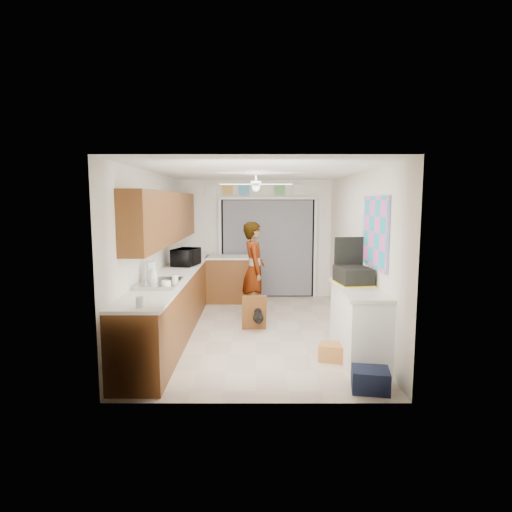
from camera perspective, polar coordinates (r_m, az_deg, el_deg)
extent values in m
plane|color=#B8A794|center=(6.96, 0.00, -9.86)|extent=(5.00, 5.00, 0.00)
plane|color=white|center=(6.67, 0.00, 11.14)|extent=(5.00, 5.00, 0.00)
plane|color=white|center=(9.19, 0.00, 2.30)|extent=(3.20, 0.00, 3.20)
plane|color=white|center=(4.23, -0.01, -3.69)|extent=(3.20, 0.00, 3.20)
plane|color=white|center=(6.89, -13.43, 0.40)|extent=(0.00, 5.00, 5.00)
plane|color=white|center=(6.89, 13.43, 0.40)|extent=(0.00, 5.00, 5.00)
cube|color=brown|center=(6.97, -10.82, -6.14)|extent=(0.60, 4.80, 0.90)
cube|color=white|center=(6.87, -10.83, -2.33)|extent=(0.62, 4.80, 0.04)
cube|color=brown|center=(7.01, -11.91, 5.07)|extent=(0.32, 4.00, 0.80)
cube|color=silver|center=(5.90, -12.66, -3.62)|extent=(0.50, 0.76, 0.06)
cylinder|color=silver|center=(5.93, -14.48, -2.69)|extent=(0.03, 0.03, 0.22)
cube|color=brown|center=(8.81, -3.25, -3.18)|extent=(1.00, 0.60, 0.90)
cube|color=white|center=(8.74, -3.28, -0.15)|extent=(1.04, 0.64, 0.04)
cube|color=black|center=(9.18, 1.56, 1.04)|extent=(2.00, 0.06, 2.10)
cube|color=gray|center=(9.14, 1.57, 1.01)|extent=(1.90, 0.03, 2.05)
cube|color=white|center=(9.18, -4.81, 1.01)|extent=(0.06, 0.04, 2.10)
cube|color=white|center=(9.23, 7.91, 1.01)|extent=(0.06, 0.04, 2.10)
cube|color=white|center=(9.09, 1.59, 7.73)|extent=(2.10, 0.04, 0.06)
cube|color=gold|center=(9.14, -3.80, 8.84)|extent=(0.22, 0.02, 0.22)
cube|color=#4BA6C8|center=(9.13, -1.59, 8.86)|extent=(0.22, 0.02, 0.22)
cube|color=#60A45E|center=(9.14, 3.18, 8.85)|extent=(0.22, 0.02, 0.22)
cube|color=white|center=(9.17, 5.70, 8.82)|extent=(0.22, 0.02, 0.22)
cube|color=silver|center=(9.17, -6.01, 8.81)|extent=(0.22, 0.02, 0.26)
cube|color=white|center=(5.84, 13.52, -8.85)|extent=(0.50, 1.40, 0.90)
cube|color=white|center=(5.73, 13.57, -4.34)|extent=(0.54, 1.44, 0.04)
cube|color=#F45AC9|center=(5.88, 15.60, 3.09)|extent=(0.03, 1.15, 0.95)
cube|color=white|center=(6.86, 0.00, 9.53)|extent=(1.14, 1.14, 0.24)
imported|color=black|center=(7.54, -9.31, -0.14)|extent=(0.48, 0.61, 0.30)
imported|color=silver|center=(5.84, -13.52, -2.43)|extent=(0.13, 0.13, 0.30)
imported|color=white|center=(5.67, -11.89, -3.70)|extent=(0.13, 0.13, 0.10)
cylinder|color=silver|center=(5.93, -10.76, -3.07)|extent=(0.09, 0.09, 0.12)
cylinder|color=silver|center=(4.69, -15.27, -5.99)|extent=(0.10, 0.10, 0.12)
cylinder|color=white|center=(6.10, -13.85, -2.08)|extent=(0.17, 0.17, 0.29)
cube|color=black|center=(5.97, 12.78, -2.53)|extent=(0.47, 0.58, 0.23)
cube|color=yellow|center=(5.99, 12.75, -3.57)|extent=(0.52, 0.64, 0.02)
cube|color=black|center=(6.21, 12.26, 0.20)|extent=(0.42, 0.09, 0.50)
cube|color=#B9743A|center=(5.77, 10.22, -12.53)|extent=(0.41, 0.35, 0.22)
cube|color=#141B33|center=(5.01, 15.00, -15.66)|extent=(0.45, 0.40, 0.24)
cube|color=brown|center=(6.86, -0.24, -7.56)|extent=(0.40, 0.19, 0.58)
imported|color=white|center=(7.52, -0.25, -1.90)|extent=(0.48, 0.66, 1.70)
cube|color=black|center=(7.14, 0.02, -7.38)|extent=(0.33, 0.65, 0.49)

